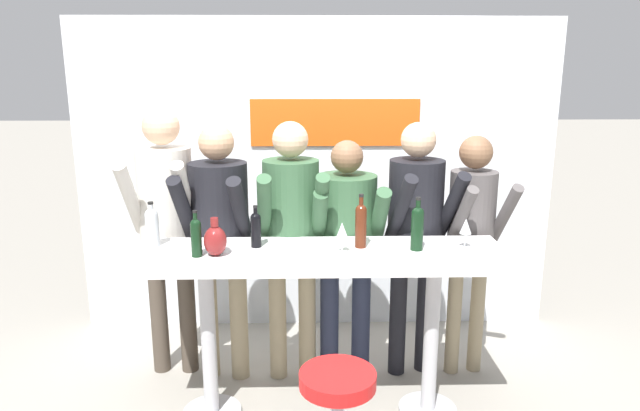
{
  "coord_description": "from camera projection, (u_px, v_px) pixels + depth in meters",
  "views": [
    {
      "loc": [
        -0.07,
        -3.15,
        2.1
      ],
      "look_at": [
        0.0,
        0.09,
        1.31
      ],
      "focal_mm": 32.0,
      "sensor_mm": 36.0,
      "label": 1
    }
  ],
  "objects": [
    {
      "name": "wine_bottle_0",
      "position": [
        152.0,
        225.0,
        3.37
      ],
      "size": [
        0.08,
        0.08,
        0.27
      ],
      "color": "#B7BCC1",
      "rests_on": "tasting_table"
    },
    {
      "name": "wine_glass_0",
      "position": [
        466.0,
        227.0,
        3.34
      ],
      "size": [
        0.07,
        0.07,
        0.18
      ],
      "color": "silver",
      "rests_on": "tasting_table"
    },
    {
      "name": "wine_bottle_3",
      "position": [
        361.0,
        223.0,
        3.34
      ],
      "size": [
        0.07,
        0.07,
        0.32
      ],
      "color": "#4C1E0F",
      "rests_on": "tasting_table"
    },
    {
      "name": "wine_bottle_1",
      "position": [
        256.0,
        228.0,
        3.35
      ],
      "size": [
        0.06,
        0.06,
        0.25
      ],
      "color": "black",
      "rests_on": "tasting_table"
    },
    {
      "name": "wine_bottle_2",
      "position": [
        196.0,
        236.0,
        3.18
      ],
      "size": [
        0.06,
        0.06,
        0.27
      ],
      "color": "black",
      "rests_on": "tasting_table"
    },
    {
      "name": "person_center",
      "position": [
        346.0,
        235.0,
        3.79
      ],
      "size": [
        0.5,
        0.57,
        1.64
      ],
      "rotation": [
        0.0,
        0.0,
        0.06
      ],
      "color": "#23283D",
      "rests_on": "ground_plane"
    },
    {
      "name": "back_wall",
      "position": [
        317.0,
        177.0,
        4.55
      ],
      "size": [
        3.77,
        0.12,
        2.47
      ],
      "color": "silver",
      "rests_on": "ground_plane"
    },
    {
      "name": "decorative_vase",
      "position": [
        215.0,
        240.0,
        3.21
      ],
      "size": [
        0.13,
        0.13,
        0.22
      ],
      "color": "maroon",
      "rests_on": "tasting_table"
    },
    {
      "name": "tasting_table",
      "position": [
        320.0,
        280.0,
        3.35
      ],
      "size": [
        2.17,
        0.57,
        1.06
      ],
      "color": "white",
      "rests_on": "ground_plane"
    },
    {
      "name": "person_left",
      "position": [
        219.0,
        227.0,
        3.72
      ],
      "size": [
        0.49,
        0.59,
        1.75
      ],
      "rotation": [
        0.0,
        0.0,
        -0.11
      ],
      "color": "gray",
      "rests_on": "ground_plane"
    },
    {
      "name": "wine_bottle_4",
      "position": [
        417.0,
        226.0,
        3.29
      ],
      "size": [
        0.07,
        0.07,
        0.31
      ],
      "color": "black",
      "rests_on": "tasting_table"
    },
    {
      "name": "wine_glass_1",
      "position": [
        342.0,
        231.0,
        3.25
      ],
      "size": [
        0.07,
        0.07,
        0.18
      ],
      "color": "silver",
      "rests_on": "tasting_table"
    },
    {
      "name": "person_far_left",
      "position": [
        166.0,
        213.0,
        3.77
      ],
      "size": [
        0.44,
        0.57,
        1.84
      ],
      "rotation": [
        0.0,
        0.0,
        -0.02
      ],
      "color": "#473D33",
      "rests_on": "ground_plane"
    },
    {
      "name": "person_right",
      "position": [
        472.0,
        229.0,
        3.79
      ],
      "size": [
        0.42,
        0.54,
        1.67
      ],
      "rotation": [
        0.0,
        0.0,
        0.14
      ],
      "color": "gray",
      "rests_on": "ground_plane"
    },
    {
      "name": "person_center_left",
      "position": [
        291.0,
        224.0,
        3.72
      ],
      "size": [
        0.47,
        0.58,
        1.76
      ],
      "rotation": [
        0.0,
        0.0,
        0.08
      ],
      "color": "gray",
      "rests_on": "ground_plane"
    },
    {
      "name": "person_center_right",
      "position": [
        416.0,
        223.0,
        3.78
      ],
      "size": [
        0.5,
        0.61,
        1.75
      ],
      "rotation": [
        0.0,
        0.0,
        0.21
      ],
      "color": "black",
      "rests_on": "ground_plane"
    }
  ]
}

